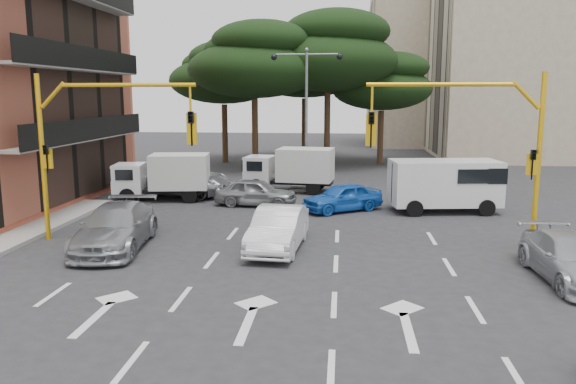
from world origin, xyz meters
name	(u,v)px	position (x,y,z in m)	size (l,w,h in m)	color
ground	(273,262)	(0.00, 0.00, 0.00)	(120.00, 120.00, 0.00)	#28282B
median_strip	(306,182)	(0.00, 16.00, 0.07)	(1.40, 6.00, 0.15)	gray
apartment_beige_near	(563,44)	(19.95, 32.00, 9.35)	(20.20, 12.15, 18.70)	tan
apartment_beige_far	(448,64)	(12.95, 44.00, 8.35)	(16.20, 12.15, 16.70)	tan
pine_left_near	(255,60)	(-3.94, 21.96, 7.60)	(9.15, 9.15, 10.23)	#382616
pine_center	(329,51)	(1.06, 23.96, 8.30)	(9.98, 9.98, 11.16)	#382616
pine_left_far	(224,72)	(-6.94, 25.96, 6.91)	(8.32, 8.32, 9.30)	#382616
pine_right	(383,81)	(5.06, 25.96, 6.22)	(7.49, 7.49, 8.37)	#382616
pine_back	(305,65)	(-0.94, 28.96, 7.60)	(9.15, 9.15, 10.23)	#382616
signal_mast_right	(484,137)	(6.80, 1.99, 3.88)	(5.79, 0.37, 6.00)	gold
signal_mast_left	(89,134)	(-6.80, 1.99, 3.88)	(5.79, 0.37, 6.00)	gold
street_lamp_center	(306,92)	(0.00, 16.00, 5.43)	(4.16, 0.36, 7.77)	slate
car_white_hatch	(278,229)	(-0.01, 1.50, 0.72)	(1.53, 4.39, 1.45)	silver
car_blue_compact	(342,197)	(2.18, 8.19, 0.64)	(1.51, 3.77, 1.28)	blue
car_silver_wagon	(116,227)	(-5.62, 1.09, 0.75)	(2.10, 5.16, 1.50)	gray
car_silver_cross_a	(178,180)	(-6.49, 11.50, 0.83)	(2.74, 5.94, 1.65)	#93969B
car_silver_cross_b	(256,192)	(-1.93, 9.00, 0.66)	(1.56, 3.89, 1.32)	gray
car_silver_parked	(571,259)	(8.70, -0.98, 0.66)	(1.84, 4.52, 1.31)	#A6A9AE
van_white	(444,186)	(6.77, 8.51, 1.20)	(2.17, 4.79, 2.40)	silver
box_truck_a	(163,177)	(-6.82, 10.00, 1.16)	(1.99, 4.73, 2.33)	white
box_truck_b	(290,170)	(-0.71, 13.19, 1.20)	(2.04, 4.87, 2.39)	silver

